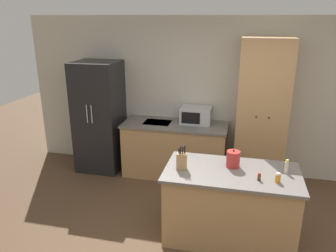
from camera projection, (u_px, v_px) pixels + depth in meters
wall_back at (235, 98)px, 5.38m from camera, size 7.20×0.06×2.60m
refrigerator at (100, 117)px, 5.63m from camera, size 0.73×0.73×1.88m
back_counter at (175, 149)px, 5.51m from camera, size 1.72×0.72×0.91m
pantry_cabinet at (261, 114)px, 5.03m from camera, size 0.75×0.64×2.30m
kitchen_island at (230, 204)px, 3.91m from camera, size 1.55×0.84×0.89m
microwave at (196, 115)px, 5.37m from camera, size 0.49×0.39×0.26m
knife_block at (182, 161)px, 3.78m from camera, size 0.11×0.08×0.30m
spice_bottle_tall_dark at (278, 178)px, 3.50m from camera, size 0.06×0.06×0.11m
spice_bottle_short_red at (259, 177)px, 3.54m from camera, size 0.04×0.04×0.09m
spice_bottle_amber_oil at (287, 167)px, 3.70m from camera, size 0.04×0.04×0.16m
kettle at (233, 159)px, 3.85m from camera, size 0.16×0.16×0.22m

